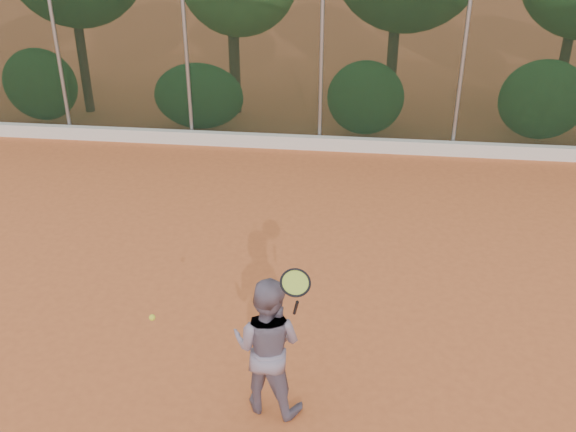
# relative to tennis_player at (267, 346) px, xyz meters

# --- Properties ---
(ground) EXTENTS (80.00, 80.00, 0.00)m
(ground) POSITION_rel_tennis_player_xyz_m (-0.06, 1.35, -0.85)
(ground) COLOR #CC6330
(ground) RESTS_ON ground
(concrete_curb) EXTENTS (24.00, 0.20, 0.30)m
(concrete_curb) POSITION_rel_tennis_player_xyz_m (-0.06, 8.17, -0.70)
(concrete_curb) COLOR silver
(concrete_curb) RESTS_ON ground
(tennis_player) EXTENTS (0.95, 0.81, 1.70)m
(tennis_player) POSITION_rel_tennis_player_xyz_m (0.00, 0.00, 0.00)
(tennis_player) COLOR gray
(tennis_player) RESTS_ON ground
(chainlink_fence) EXTENTS (24.09, 0.09, 3.50)m
(chainlink_fence) POSITION_rel_tennis_player_xyz_m (-0.06, 8.35, 1.01)
(chainlink_fence) COLOR black
(chainlink_fence) RESTS_ON ground
(tennis_racket) EXTENTS (0.38, 0.36, 0.60)m
(tennis_racket) POSITION_rel_tennis_player_xyz_m (0.32, -0.14, 0.90)
(tennis_racket) COLOR black
(tennis_racket) RESTS_ON ground
(tennis_ball_in_flight) EXTENTS (0.07, 0.07, 0.07)m
(tennis_ball_in_flight) POSITION_rel_tennis_player_xyz_m (-1.14, -0.36, 0.54)
(tennis_ball_in_flight) COLOR yellow
(tennis_ball_in_flight) RESTS_ON ground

